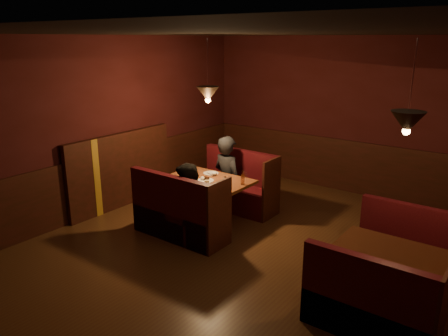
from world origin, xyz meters
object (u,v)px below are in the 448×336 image
Objects in this scene: main_bench_near at (178,218)px; second_table at (390,264)px; main_table at (210,189)px; second_bench_near at (369,311)px; second_bench_far at (408,256)px; diner_b at (189,191)px; main_bench_far at (238,190)px; diner_a at (227,163)px.

second_table is at bearing 3.03° from main_bench_near.
second_bench_near is at bearing -23.22° from main_table.
main_bench_near is at bearing 169.93° from second_bench_near.
diner_b is at bearing -164.93° from second_bench_far.
main_bench_far reaches higher than second_table.
main_table is 3.04m from second_bench_far.
diner_b is (0.15, 0.08, 0.42)m from main_bench_near.
second_bench_far is (3.01, -0.68, -0.03)m from main_bench_far.
diner_b reaches higher than second_table.
main_bench_near is at bearing -150.75° from diner_b.
main_table is 0.91× the size of main_bench_near.
second_table is 0.72m from second_bench_near.
main_bench_far is 3.65m from second_bench_near.
main_table is at bearing 110.21° from diner_a.
main_bench_far reaches higher than second_bench_near.
diner_b is at bearing 167.86° from second_bench_near.
main_bench_far is 0.54m from diner_a.
diner_a is at bearing 148.60° from second_bench_near.
main_table is 0.80m from main_bench_near.
second_bench_near is (0.03, -0.69, -0.19)m from second_table.
main_table is at bearing -91.14° from main_bench_far.
main_table is 0.82× the size of diner_a.
second_table is 0.71× the size of diner_a.
main_bench_far is 1.00× the size of main_bench_near.
main_bench_near is at bearing 106.06° from diner_a.
second_table is 0.72m from second_bench_far.
main_bench_far is 3.29m from second_table.
diner_a is (-0.09, 0.60, 0.27)m from main_table.
diner_b is at bearing -76.26° from main_table.
second_bench_far is at bearing -12.65° from main_bench_far.
main_bench_near is (0.00, -1.52, 0.00)m from main_bench_far.
main_bench_near is (0.02, -0.76, -0.23)m from main_table.
second_bench_near is (3.01, -0.53, -0.03)m from main_bench_near.
second_bench_far is (3.02, 0.09, -0.26)m from main_table.
diner_b is (0.15, -1.44, 0.42)m from main_bench_far.
main_bench_near reaches higher than second_bench_near.
main_bench_far is 1.51m from diner_b.
main_bench_far is at bearing 155.37° from second_table.
main_bench_near is 1.46m from diner_a.
main_table reaches higher than second_table.
main_table is 1.05× the size of second_bench_near.
second_bench_far is (3.01, 0.85, -0.03)m from main_bench_near.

